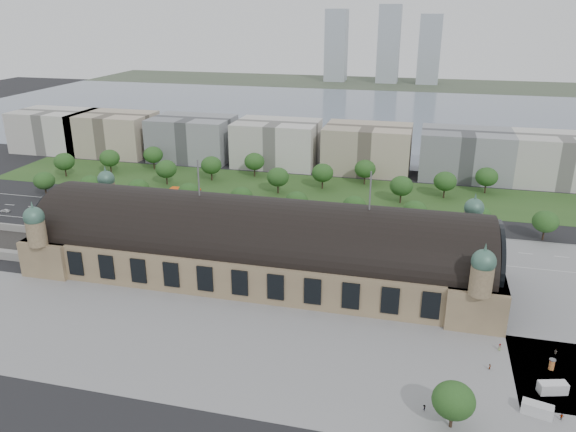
% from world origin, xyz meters
% --- Properties ---
extents(ground, '(900.00, 900.00, 0.00)m').
position_xyz_m(ground, '(0.00, 0.00, 0.00)').
color(ground, black).
rests_on(ground, ground).
extents(station, '(150.00, 48.40, 44.30)m').
position_xyz_m(station, '(0.00, 0.00, 10.28)').
color(station, '#98815E').
rests_on(station, ground).
extents(plaza_south, '(190.00, 48.00, 0.12)m').
position_xyz_m(plaza_south, '(10.00, -44.00, 0.00)').
color(plaza_south, gray).
rests_on(plaza_south, ground).
extents(road_slab, '(260.00, 26.00, 0.10)m').
position_xyz_m(road_slab, '(-20.00, 38.00, 0.00)').
color(road_slab, black).
rests_on(road_slab, ground).
extents(grass_belt, '(300.00, 45.00, 0.10)m').
position_xyz_m(grass_belt, '(-15.00, 93.00, 0.00)').
color(grass_belt, '#2D5220').
rests_on(grass_belt, ground).
extents(petrol_station, '(14.00, 13.00, 5.05)m').
position_xyz_m(petrol_station, '(-53.91, 65.28, 2.95)').
color(petrol_station, '#E34E0D').
rests_on(petrol_station, ground).
extents(lake, '(700.00, 320.00, 0.08)m').
position_xyz_m(lake, '(0.00, 298.00, 0.00)').
color(lake, slate).
rests_on(lake, ground).
extents(far_shore, '(700.00, 120.00, 0.14)m').
position_xyz_m(far_shore, '(0.00, 498.00, 0.00)').
color(far_shore, '#44513D').
rests_on(far_shore, ground).
extents(far_tower_left, '(24.00, 24.00, 80.00)m').
position_xyz_m(far_tower_left, '(-60.00, 508.00, 40.00)').
color(far_tower_left, '#9EA8B2').
rests_on(far_tower_left, ground).
extents(far_tower_mid, '(24.00, 24.00, 85.00)m').
position_xyz_m(far_tower_mid, '(0.00, 508.00, 42.50)').
color(far_tower_mid, '#9EA8B2').
rests_on(far_tower_mid, ground).
extents(far_tower_right, '(24.00, 24.00, 75.00)m').
position_xyz_m(far_tower_right, '(45.00, 508.00, 37.50)').
color(far_tower_right, '#9EA8B2').
rests_on(far_tower_right, ground).
extents(office_0, '(45.00, 32.00, 24.00)m').
position_xyz_m(office_0, '(-170.00, 133.00, 12.00)').
color(office_0, silver).
rests_on(office_0, ground).
extents(office_1, '(45.00, 32.00, 24.00)m').
position_xyz_m(office_1, '(-130.00, 133.00, 12.00)').
color(office_1, '#BAA992').
rests_on(office_1, ground).
extents(office_2, '(45.00, 32.00, 24.00)m').
position_xyz_m(office_2, '(-80.00, 133.00, 12.00)').
color(office_2, gray).
rests_on(office_2, ground).
extents(office_3, '(45.00, 32.00, 24.00)m').
position_xyz_m(office_3, '(-30.00, 133.00, 12.00)').
color(office_3, silver).
rests_on(office_3, ground).
extents(office_4, '(45.00, 32.00, 24.00)m').
position_xyz_m(office_4, '(20.00, 133.00, 12.00)').
color(office_4, '#BAA992').
rests_on(office_4, ground).
extents(office_5, '(45.00, 32.00, 24.00)m').
position_xyz_m(office_5, '(70.00, 133.00, 12.00)').
color(office_5, gray).
rests_on(office_5, ground).
extents(office_6, '(45.00, 32.00, 24.00)m').
position_xyz_m(office_6, '(115.00, 133.00, 12.00)').
color(office_6, silver).
rests_on(office_6, ground).
extents(tree_row_0, '(9.60, 9.60, 11.52)m').
position_xyz_m(tree_row_0, '(-120.00, 53.00, 7.43)').
color(tree_row_0, '#2D2116').
rests_on(tree_row_0, ground).
extents(tree_row_1, '(9.60, 9.60, 11.52)m').
position_xyz_m(tree_row_1, '(-96.00, 53.00, 7.43)').
color(tree_row_1, '#2D2116').
rests_on(tree_row_1, ground).
extents(tree_row_2, '(9.60, 9.60, 11.52)m').
position_xyz_m(tree_row_2, '(-72.00, 53.00, 7.43)').
color(tree_row_2, '#2D2116').
rests_on(tree_row_2, ground).
extents(tree_row_3, '(9.60, 9.60, 11.52)m').
position_xyz_m(tree_row_3, '(-48.00, 53.00, 7.43)').
color(tree_row_3, '#2D2116').
rests_on(tree_row_3, ground).
extents(tree_row_4, '(9.60, 9.60, 11.52)m').
position_xyz_m(tree_row_4, '(-24.00, 53.00, 7.43)').
color(tree_row_4, '#2D2116').
rests_on(tree_row_4, ground).
extents(tree_row_5, '(9.60, 9.60, 11.52)m').
position_xyz_m(tree_row_5, '(0.00, 53.00, 7.43)').
color(tree_row_5, '#2D2116').
rests_on(tree_row_5, ground).
extents(tree_row_6, '(9.60, 9.60, 11.52)m').
position_xyz_m(tree_row_6, '(24.00, 53.00, 7.43)').
color(tree_row_6, '#2D2116').
rests_on(tree_row_6, ground).
extents(tree_row_7, '(9.60, 9.60, 11.52)m').
position_xyz_m(tree_row_7, '(48.00, 53.00, 7.43)').
color(tree_row_7, '#2D2116').
rests_on(tree_row_7, ground).
extents(tree_row_8, '(9.60, 9.60, 11.52)m').
position_xyz_m(tree_row_8, '(72.00, 53.00, 7.43)').
color(tree_row_8, '#2D2116').
rests_on(tree_row_8, ground).
extents(tree_row_9, '(9.60, 9.60, 11.52)m').
position_xyz_m(tree_row_9, '(96.00, 53.00, 7.43)').
color(tree_row_9, '#2D2116').
rests_on(tree_row_9, ground).
extents(tree_belt_0, '(10.40, 10.40, 12.48)m').
position_xyz_m(tree_belt_0, '(-130.00, 83.00, 8.05)').
color(tree_belt_0, '#2D2116').
rests_on(tree_belt_0, ground).
extents(tree_belt_1, '(10.40, 10.40, 12.48)m').
position_xyz_m(tree_belt_1, '(-111.00, 95.00, 8.05)').
color(tree_belt_1, '#2D2116').
rests_on(tree_belt_1, ground).
extents(tree_belt_2, '(10.40, 10.40, 12.48)m').
position_xyz_m(tree_belt_2, '(-92.00, 107.00, 8.05)').
color(tree_belt_2, '#2D2116').
rests_on(tree_belt_2, ground).
extents(tree_belt_3, '(10.40, 10.40, 12.48)m').
position_xyz_m(tree_belt_3, '(-73.00, 83.00, 8.05)').
color(tree_belt_3, '#2D2116').
rests_on(tree_belt_3, ground).
extents(tree_belt_4, '(10.40, 10.40, 12.48)m').
position_xyz_m(tree_belt_4, '(-54.00, 95.00, 8.05)').
color(tree_belt_4, '#2D2116').
rests_on(tree_belt_4, ground).
extents(tree_belt_5, '(10.40, 10.40, 12.48)m').
position_xyz_m(tree_belt_5, '(-35.00, 107.00, 8.05)').
color(tree_belt_5, '#2D2116').
rests_on(tree_belt_5, ground).
extents(tree_belt_6, '(10.40, 10.40, 12.48)m').
position_xyz_m(tree_belt_6, '(-16.00, 83.00, 8.05)').
color(tree_belt_6, '#2D2116').
rests_on(tree_belt_6, ground).
extents(tree_belt_7, '(10.40, 10.40, 12.48)m').
position_xyz_m(tree_belt_7, '(3.00, 95.00, 8.05)').
color(tree_belt_7, '#2D2116').
rests_on(tree_belt_7, ground).
extents(tree_belt_8, '(10.40, 10.40, 12.48)m').
position_xyz_m(tree_belt_8, '(22.00, 107.00, 8.05)').
color(tree_belt_8, '#2D2116').
rests_on(tree_belt_8, ground).
extents(tree_belt_9, '(10.40, 10.40, 12.48)m').
position_xyz_m(tree_belt_9, '(41.00, 83.00, 8.05)').
color(tree_belt_9, '#2D2116').
rests_on(tree_belt_9, ground).
extents(tree_belt_10, '(10.40, 10.40, 12.48)m').
position_xyz_m(tree_belt_10, '(60.00, 95.00, 8.05)').
color(tree_belt_10, '#2D2116').
rests_on(tree_belt_10, ground).
extents(tree_belt_11, '(10.40, 10.40, 12.48)m').
position_xyz_m(tree_belt_11, '(79.00, 107.00, 8.05)').
color(tree_belt_11, '#2D2116').
rests_on(tree_belt_11, ground).
extents(tree_plaza_s, '(9.00, 9.00, 10.64)m').
position_xyz_m(tree_plaza_s, '(60.00, -60.00, 6.80)').
color(tree_plaza_s, '#2D2116').
rests_on(tree_plaza_s, ground).
extents(traffic_car_0, '(4.30, 1.96, 1.43)m').
position_xyz_m(traffic_car_0, '(-123.25, 29.59, 0.72)').
color(traffic_car_0, silver).
rests_on(traffic_car_0, ground).
extents(traffic_car_1, '(4.00, 1.68, 1.28)m').
position_xyz_m(traffic_car_1, '(-85.43, 39.21, 0.64)').
color(traffic_car_1, gray).
rests_on(traffic_car_1, ground).
extents(traffic_car_3, '(5.55, 2.69, 1.56)m').
position_xyz_m(traffic_car_3, '(-30.67, 45.71, 0.78)').
color(traffic_car_3, maroon).
rests_on(traffic_car_3, ground).
extents(traffic_car_4, '(4.15, 1.93, 1.38)m').
position_xyz_m(traffic_car_4, '(-1.72, 35.24, 0.69)').
color(traffic_car_4, '#181741').
rests_on(traffic_car_4, ground).
extents(traffic_car_5, '(4.27, 1.56, 1.40)m').
position_xyz_m(traffic_car_5, '(44.12, 48.71, 0.70)').
color(traffic_car_5, slate).
rests_on(traffic_car_5, ground).
extents(traffic_car_6, '(5.16, 2.57, 1.41)m').
position_xyz_m(traffic_car_6, '(73.67, 27.43, 0.70)').
color(traffic_car_6, silver).
rests_on(traffic_car_6, ground).
extents(parked_car_0, '(4.79, 4.25, 1.57)m').
position_xyz_m(parked_car_0, '(-80.00, 25.00, 0.79)').
color(parked_car_0, black).
rests_on(parked_car_0, ground).
extents(parked_car_1, '(5.18, 3.89, 1.31)m').
position_xyz_m(parked_car_1, '(-55.21, 21.00, 0.65)').
color(parked_car_1, maroon).
rests_on(parked_car_1, ground).
extents(parked_car_2, '(5.89, 5.01, 1.62)m').
position_xyz_m(parked_car_2, '(-70.22, 23.21, 0.81)').
color(parked_car_2, '#191742').
rests_on(parked_car_2, ground).
extents(parked_car_3, '(4.37, 3.39, 1.39)m').
position_xyz_m(parked_car_3, '(-37.30, 23.01, 0.70)').
color(parked_car_3, slate).
rests_on(parked_car_3, ground).
extents(parked_car_4, '(5.08, 3.97, 1.61)m').
position_xyz_m(parked_car_4, '(-27.11, 25.00, 0.81)').
color(parked_car_4, '#BBBBBD').
rests_on(parked_car_4, ground).
extents(parked_car_5, '(5.15, 4.73, 1.34)m').
position_xyz_m(parked_car_5, '(-34.42, 21.00, 0.67)').
color(parked_car_5, gray).
rests_on(parked_car_5, ground).
extents(parked_car_6, '(5.38, 4.84, 1.50)m').
position_xyz_m(parked_car_6, '(-20.29, 25.00, 0.75)').
color(parked_car_6, black).
rests_on(parked_car_6, ground).
extents(bus_west, '(13.66, 4.40, 3.74)m').
position_xyz_m(bus_west, '(-2.16, 27.00, 1.87)').
color(bus_west, '#A81B22').
rests_on(bus_west, ground).
extents(bus_mid, '(11.80, 3.88, 3.23)m').
position_xyz_m(bus_mid, '(9.64, 27.00, 1.61)').
color(bus_mid, beige).
rests_on(bus_mid, ground).
extents(bus_east, '(12.47, 3.48, 3.44)m').
position_xyz_m(bus_east, '(25.84, 27.00, 1.72)').
color(bus_east, beige).
rests_on(bus_east, ground).
extents(van_east, '(6.88, 4.27, 2.78)m').
position_xyz_m(van_east, '(82.50, -42.94, 1.33)').
color(van_east, silver).
rests_on(van_east, ground).
extents(van_south, '(6.91, 4.08, 2.81)m').
position_xyz_m(van_south, '(77.89, -51.50, 1.34)').
color(van_south, silver).
rests_on(van_south, ground).
extents(advertising_column, '(1.55, 1.55, 2.95)m').
position_xyz_m(advertising_column, '(84.26, -33.41, 1.53)').
color(advertising_column, '#B62D4E').
rests_on(advertising_column, ground).
extents(pedestrian_0, '(1.09, 0.84, 1.97)m').
position_xyz_m(pedestrian_0, '(72.84, -27.94, 0.99)').
color(pedestrian_0, gray).
rests_on(pedestrian_0, ground).
extents(pedestrian_1, '(0.72, 0.75, 1.73)m').
position_xyz_m(pedestrian_1, '(69.66, -37.26, 0.87)').
color(pedestrian_1, gray).
rests_on(pedestrian_1, ground).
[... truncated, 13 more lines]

